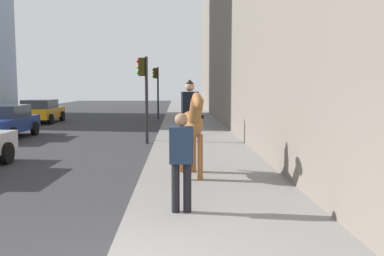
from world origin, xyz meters
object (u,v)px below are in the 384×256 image
at_px(pedestrian_greeting, 181,156).
at_px(traffic_light_near_curb, 144,85).
at_px(traffic_light_far_curb, 157,84).
at_px(mounted_horse_near, 191,123).
at_px(car_near_lane, 41,111).
at_px(car_mid_lane, 3,122).

distance_m(pedestrian_greeting, traffic_light_near_curb, 9.54).
bearing_deg(traffic_light_far_curb, mounted_horse_near, -174.65).
bearing_deg(mounted_horse_near, car_near_lane, -158.76).
xyz_separation_m(car_near_lane, traffic_light_far_curb, (2.50, -6.98, 1.62)).
bearing_deg(car_mid_lane, car_near_lane, -173.90).
xyz_separation_m(mounted_horse_near, car_near_lane, (16.02, 8.71, -0.65)).
height_order(pedestrian_greeting, traffic_light_far_curb, traffic_light_far_curb).
relative_size(car_near_lane, car_mid_lane, 0.88).
distance_m(car_near_lane, traffic_light_near_curb, 11.95).
relative_size(mounted_horse_near, pedestrian_greeting, 1.36).
height_order(mounted_horse_near, traffic_light_near_curb, traffic_light_near_curb).
bearing_deg(car_mid_lane, traffic_light_far_curb, 148.83).
bearing_deg(traffic_light_near_curb, car_near_lane, 36.79).
height_order(mounted_horse_near, car_near_lane, mounted_horse_near).
bearing_deg(car_near_lane, traffic_light_near_curb, -142.81).
relative_size(car_mid_lane, traffic_light_far_curb, 1.24).
distance_m(mounted_horse_near, traffic_light_near_curb, 6.78).
bearing_deg(car_mid_lane, traffic_light_near_curb, 73.86).
distance_m(mounted_horse_near, traffic_light_far_curb, 18.63).
xyz_separation_m(mounted_horse_near, traffic_light_near_curb, (6.53, 1.62, 0.90)).
distance_m(pedestrian_greeting, car_mid_lane, 13.41).
bearing_deg(mounted_horse_near, traffic_light_far_curb, 178.04).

